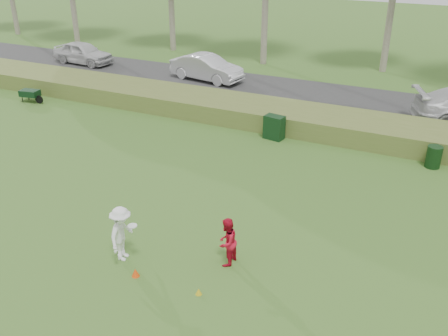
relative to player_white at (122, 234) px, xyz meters
The scene contains 12 objects.
ground 1.48m from the player_white, 14.22° to the left, with size 120.00×120.00×0.00m, color #346120.
reed_strip 12.36m from the player_white, 84.54° to the left, with size 80.00×3.00×0.90m, color #526729.
park_road 17.36m from the player_white, 86.11° to the left, with size 80.00×6.00×0.06m, color #2D2D2D.
player_white is the anchor object (origin of this frame).
player_red 3.01m from the player_white, 20.79° to the left, with size 0.71×0.56×1.47m, color red.
cone_orange 1.20m from the player_white, 35.27° to the right, with size 0.22×0.22×0.24m, color #F74A0D.
cone_yellow 2.86m from the player_white, ahead, with size 0.17×0.17×0.19m, color gold.
utility_cabinet 10.54m from the player_white, 86.03° to the left, with size 0.87×0.55×1.09m, color black.
trash_bin 12.88m from the player_white, 54.13° to the left, with size 0.60×0.60×0.90m, color black.
wheelbarrow 16.39m from the player_white, 143.72° to the left, with size 1.40×0.78×0.68m.
car_left 23.94m from the player_white, 132.46° to the left, with size 1.78×4.43×1.51m, color silver.
car_mid 18.77m from the player_white, 109.95° to the left, with size 1.65×4.73×1.56m, color white.
Camera 1 is at (6.62, -9.84, 8.72)m, focal length 40.00 mm.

